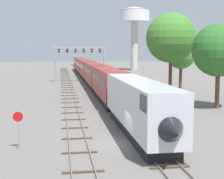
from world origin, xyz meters
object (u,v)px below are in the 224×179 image
water_tower (134,19)px  trackside_tree_left (219,50)px  stop_sign (18,125)px  signal_gantry (80,55)px  passenger_train (90,71)px  trackside_tree_mid (171,38)px  trackside_tree_right (181,55)px

water_tower → trackside_tree_left: bearing=-95.0°
stop_sign → signal_gantry: bearing=82.0°
trackside_tree_left → water_tower: bearing=85.0°
passenger_train → water_tower: (20.35, 46.30, 16.17)m
water_tower → stop_sign: size_ratio=8.08×
stop_sign → trackside_tree_mid: (20.47, 26.08, 7.50)m
trackside_tree_mid → signal_gantry: bearing=113.8°
stop_sign → water_tower: bearing=72.8°
trackside_tree_right → trackside_tree_left: bearing=-97.1°
signal_gantry → water_tower: (22.60, 43.37, 12.41)m
signal_gantry → trackside_tree_left: bearing=-69.0°
passenger_train → water_tower: water_tower is taller
signal_gantry → passenger_train: bearing=-52.5°
signal_gantry → trackside_tree_mid: 31.64m
water_tower → passenger_train: bearing=-113.7°
passenger_train → trackside_tree_mid: trackside_tree_mid is taller
trackside_tree_mid → trackside_tree_left: bearing=-76.7°
passenger_train → trackside_tree_right: (15.66, -16.31, 3.87)m
water_tower → trackside_tree_left: 84.35m
water_tower → trackside_tree_mid: size_ratio=1.75×
signal_gantry → trackside_tree_right: trackside_tree_right is taller
signal_gantry → trackside_tree_right: size_ratio=1.33×
passenger_train → trackside_tree_left: (13.10, -36.97, 4.85)m
signal_gantry → trackside_tree_left: trackside_tree_left is taller
signal_gantry → trackside_tree_right: (17.91, -19.24, 0.11)m
passenger_train → stop_sign: bearing=-100.9°
water_tower → signal_gantry: bearing=-117.5°
water_tower → trackside_tree_left: (-7.25, -83.27, -11.32)m
passenger_train → stop_sign: 52.92m
passenger_train → stop_sign: passenger_train is taller
passenger_train → stop_sign: (-10.00, -51.96, -0.74)m
water_tower → trackside_tree_right: 63.98m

